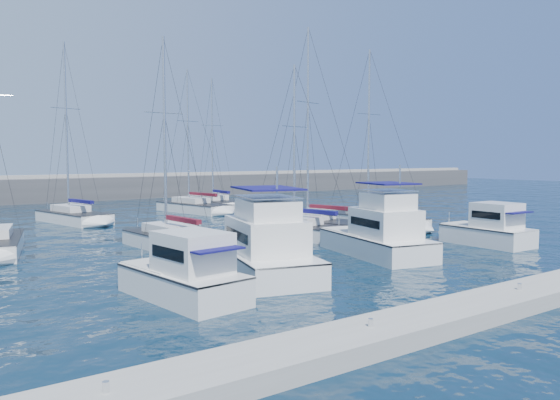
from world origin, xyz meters
TOP-DOWN VIEW (x-y plane):
  - ground at (0.00, 0.00)m, footprint 220.00×220.00m
  - breakwater at (0.00, 52.00)m, footprint 160.00×6.00m
  - dock at (0.00, -11.00)m, footprint 40.00×2.20m
  - dock_cleat_far_port at (-16.00, -11.00)m, footprint 0.16×0.16m
  - dock_cleat_near_port at (-8.00, -11.00)m, footprint 0.16×0.16m
  - dock_cleat_centre at (0.00, -11.00)m, footprint 0.16×0.16m
  - motor_yacht_port_outer at (-10.21, -2.85)m, footprint 3.41×6.35m
  - motor_yacht_port_inner at (-5.01, -0.44)m, footprint 5.85×10.24m
  - motor_yacht_stbd_inner at (3.17, -0.40)m, footprint 4.85×8.44m
  - motor_yacht_stbd_outer at (11.88, -1.80)m, footprint 2.85×5.56m
  - sailboat_mid_b at (-5.59, 8.79)m, footprint 3.79×8.21m
  - sailboat_mid_c at (3.84, 7.79)m, footprint 4.59×8.11m
  - sailboat_mid_d at (6.75, 9.89)m, footprint 5.10×8.39m
  - sailboat_mid_e at (12.51, 9.20)m, footprint 3.46×8.98m
  - sailboat_back_a at (-6.95, 26.50)m, footprint 4.84×8.73m
  - sailboat_back_b at (5.78, 28.72)m, footprint 4.94×9.61m
  - sailboat_back_c at (9.65, 31.11)m, footprint 3.41×8.05m

SIDE VIEW (x-z plane):
  - ground at x=0.00m, z-range 0.00..0.00m
  - dock at x=0.00m, z-range 0.00..0.60m
  - sailboat_mid_c at x=3.84m, z-range -5.75..6.76m
  - sailboat_mid_b at x=-5.59m, z-range -6.24..7.26m
  - sailboat_back_b at x=5.78m, z-range -7.06..8.09m
  - sailboat_mid_e at x=12.51m, z-range -6.88..7.92m
  - sailboat_back_c at x=9.65m, z-range -6.89..7.95m
  - sailboat_back_a at x=-6.95m, z-range -7.46..8.53m
  - sailboat_mid_d at x=6.75m, z-range -7.41..8.48m
  - dock_cleat_far_port at x=-16.00m, z-range 0.60..0.85m
  - dock_cleat_near_port at x=-8.00m, z-range 0.60..0.85m
  - dock_cleat_centre at x=0.00m, z-range 0.60..0.85m
  - motor_yacht_port_outer at x=-10.21m, z-range -0.66..2.54m
  - motor_yacht_stbd_outer at x=11.88m, z-range -0.66..2.54m
  - breakwater at x=0.00m, z-range -1.17..3.28m
  - motor_yacht_stbd_inner at x=3.17m, z-range -1.21..3.48m
  - motor_yacht_port_inner at x=-5.01m, z-range -1.21..3.48m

